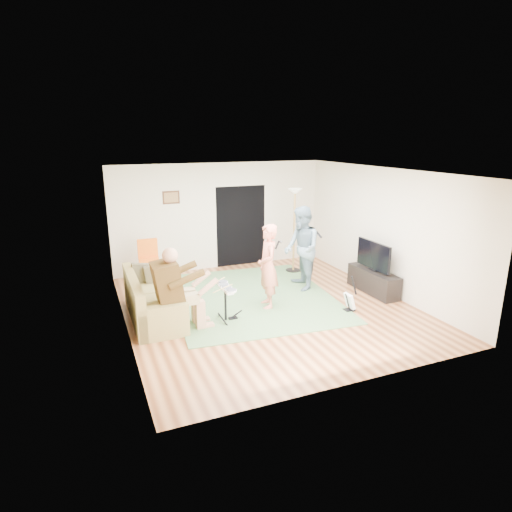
# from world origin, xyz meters

# --- Properties ---
(floor) EXTENTS (6.00, 6.00, 0.00)m
(floor) POSITION_xyz_m (0.00, 0.00, 0.00)
(floor) COLOR brown
(floor) RESTS_ON ground
(walls) EXTENTS (5.50, 6.00, 2.70)m
(walls) POSITION_xyz_m (0.00, 0.00, 1.35)
(walls) COLOR beige
(walls) RESTS_ON floor
(ceiling) EXTENTS (6.00, 6.00, 0.00)m
(ceiling) POSITION_xyz_m (0.00, 0.00, 2.70)
(ceiling) COLOR white
(ceiling) RESTS_ON walls
(window_blinds) EXTENTS (0.00, 2.05, 2.05)m
(window_blinds) POSITION_xyz_m (-2.74, 0.20, 1.55)
(window_blinds) COLOR brown
(window_blinds) RESTS_ON walls
(doorway) EXTENTS (2.10, 0.00, 2.10)m
(doorway) POSITION_xyz_m (0.55, 2.99, 1.05)
(doorway) COLOR black
(doorway) RESTS_ON walls
(picture_frame) EXTENTS (0.42, 0.03, 0.32)m
(picture_frame) POSITION_xyz_m (-1.25, 2.99, 1.90)
(picture_frame) COLOR #3F2314
(picture_frame) RESTS_ON walls
(area_rug) EXTENTS (3.66, 4.22, 0.02)m
(area_rug) POSITION_xyz_m (-0.09, 0.62, 0.01)
(area_rug) COLOR #4F7849
(area_rug) RESTS_ON floor
(sofa) EXTENTS (0.86, 2.09, 0.85)m
(sofa) POSITION_xyz_m (-2.29, 0.33, 0.28)
(sofa) COLOR #9E8E4F
(sofa) RESTS_ON floor
(drummer) EXTENTS (0.98, 0.55, 1.51)m
(drummer) POSITION_xyz_m (-1.85, -0.32, 0.59)
(drummer) COLOR #4F3816
(drummer) RESTS_ON sofa
(drum_kit) EXTENTS (0.38, 0.69, 0.71)m
(drum_kit) POSITION_xyz_m (-1.00, -0.32, 0.31)
(drum_kit) COLOR black
(drum_kit) RESTS_ON floor
(singer) EXTENTS (0.51, 0.68, 1.70)m
(singer) POSITION_xyz_m (0.01, 0.02, 0.85)
(singer) COLOR #E67B64
(singer) RESTS_ON floor
(microphone) EXTENTS (0.06, 0.06, 0.24)m
(microphone) POSITION_xyz_m (0.21, 0.02, 1.27)
(microphone) COLOR black
(microphone) RESTS_ON singer
(guitarist) EXTENTS (0.85, 1.01, 1.87)m
(guitarist) POSITION_xyz_m (1.13, 0.71, 0.94)
(guitarist) COLOR slate
(guitarist) RESTS_ON floor
(guitar_held) EXTENTS (0.31, 0.61, 0.26)m
(guitar_held) POSITION_xyz_m (1.33, 0.71, 1.27)
(guitar_held) COLOR white
(guitar_held) RESTS_ON guitarist
(guitar_spare) EXTENTS (0.26, 0.23, 0.73)m
(guitar_spare) POSITION_xyz_m (1.41, -0.80, 0.21)
(guitar_spare) COLOR black
(guitar_spare) RESTS_ON floor
(torchiere_lamp) EXTENTS (0.38, 0.38, 2.10)m
(torchiere_lamp) POSITION_xyz_m (1.57, 1.93, 1.44)
(torchiere_lamp) COLOR black
(torchiere_lamp) RESTS_ON floor
(dining_chair) EXTENTS (0.47, 0.50, 1.10)m
(dining_chair) POSITION_xyz_m (-2.00, 2.08, 0.39)
(dining_chair) COLOR tan
(dining_chair) RESTS_ON floor
(tv_cabinet) EXTENTS (0.40, 1.40, 0.50)m
(tv_cabinet) POSITION_xyz_m (2.50, -0.11, 0.25)
(tv_cabinet) COLOR black
(tv_cabinet) RESTS_ON floor
(television) EXTENTS (0.06, 1.06, 0.60)m
(television) POSITION_xyz_m (2.45, -0.11, 0.85)
(television) COLOR black
(television) RESTS_ON tv_cabinet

